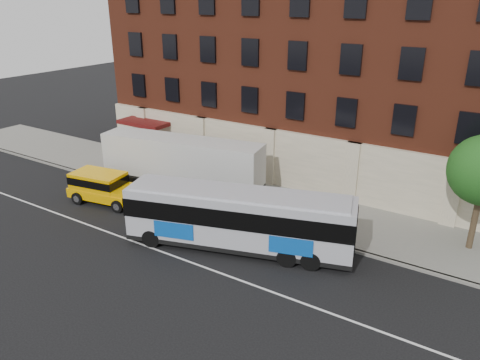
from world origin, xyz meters
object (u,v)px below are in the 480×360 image
Objects in this scene: sign_pole at (125,167)px; city_bus at (239,217)px; shipping_container at (182,165)px; yellow_suv at (103,186)px.

sign_pole is 11.92m from city_bus.
shipping_container reaches higher than city_bus.
city_bus is 2.30× the size of yellow_suv.
shipping_container reaches higher than sign_pole.
sign_pole is 4.25m from shipping_container.
sign_pole is 0.47× the size of yellow_suv.
shipping_container is at bearing 148.98° from city_bus.
yellow_suv is at bearing -74.88° from sign_pole.
shipping_container is at bearing 20.10° from sign_pole.
city_bus is 10.79m from yellow_suv.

